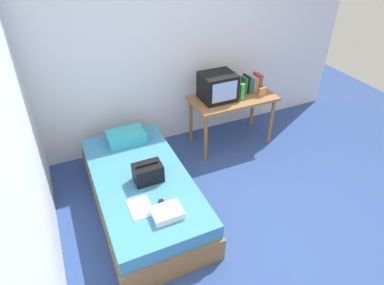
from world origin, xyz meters
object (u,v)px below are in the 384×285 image
at_px(bed, 143,192).
at_px(magazine, 140,207).
at_px(desk, 232,103).
at_px(folded_towel, 167,213).
at_px(tv, 218,87).
at_px(remote_dark, 163,205).
at_px(handbag, 148,173).
at_px(pillow, 126,137).
at_px(picture_frame, 262,92).
at_px(book_row, 252,83).
at_px(water_bottle, 242,92).

xyz_separation_m(bed, magazine, (-0.14, -0.44, 0.23)).
distance_m(desk, folded_towel, 2.05).
bearing_deg(bed, magazine, -107.77).
height_order(bed, tv, tv).
height_order(desk, folded_towel, desk).
distance_m(remote_dark, folded_towel, 0.13).
bearing_deg(handbag, pillow, 91.67).
relative_size(pillow, handbag, 1.50).
distance_m(picture_frame, magazine, 2.35).
height_order(bed, pillow, pillow).
distance_m(tv, book_row, 0.56).
relative_size(water_bottle, magazine, 0.77).
bearing_deg(magazine, handbag, 60.53).
bearing_deg(picture_frame, handbag, -159.18).
bearing_deg(tv, desk, -9.32).
bearing_deg(handbag, book_row, 26.58).
relative_size(book_row, picture_frame, 2.29).
bearing_deg(remote_dark, tv, 45.95).
distance_m(water_bottle, magazine, 2.11).
xyz_separation_m(book_row, handbag, (-1.82, -0.91, -0.28)).
bearing_deg(remote_dark, handbag, 91.57).
relative_size(bed, pillow, 4.45).
height_order(book_row, magazine, book_row).
height_order(desk, remote_dark, desk).
xyz_separation_m(desk, magazine, (-1.69, -1.20, -0.18)).
bearing_deg(remote_dark, magazine, 162.07).
xyz_separation_m(water_bottle, handbag, (-1.56, -0.74, -0.28)).
distance_m(desk, water_bottle, 0.24).
relative_size(desk, tv, 2.64).
xyz_separation_m(picture_frame, handbag, (-1.87, -0.71, -0.23)).
height_order(picture_frame, magazine, picture_frame).
xyz_separation_m(tv, handbag, (-1.27, -0.88, -0.35)).
distance_m(desk, handbag, 1.72).
relative_size(pillow, remote_dark, 2.88).
distance_m(handbag, magazine, 0.41).
bearing_deg(pillow, magazine, -98.60).
relative_size(book_row, folded_towel, 0.99).
bearing_deg(handbag, folded_towel, -89.53).
bearing_deg(handbag, picture_frame, 20.82).
xyz_separation_m(tv, pillow, (-1.29, -0.08, -0.39)).
bearing_deg(picture_frame, pillow, 177.17).
height_order(water_bottle, book_row, book_row).
height_order(handbag, remote_dark, handbag).
relative_size(pillow, folded_towel, 1.60).
xyz_separation_m(desk, handbag, (-1.49, -0.85, -0.08)).
relative_size(magazine, remote_dark, 1.86).
height_order(pillow, handbag, handbag).
bearing_deg(handbag, water_bottle, 25.30).
distance_m(bed, pillow, 0.77).
height_order(desk, tv, tv).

